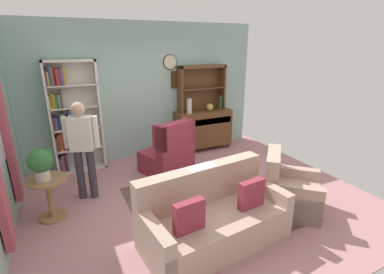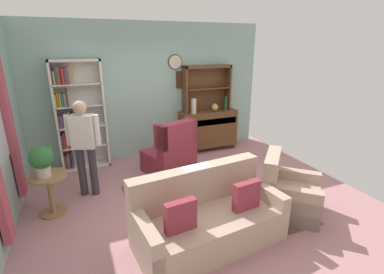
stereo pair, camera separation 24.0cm
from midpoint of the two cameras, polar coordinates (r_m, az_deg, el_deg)
ground_plane at (r=4.67m, az=-1.53°, el=-12.15°), size 5.40×4.60×0.02m
wall_back at (r=6.10m, az=-10.08°, el=9.10°), size 5.00×0.09×2.80m
area_rug at (r=4.51m, az=2.48°, el=-13.17°), size 2.40×2.17×0.01m
bookshelf at (r=5.75m, az=-24.44°, el=3.72°), size 0.90×0.30×2.10m
sideboard at (r=6.49m, az=1.21°, el=1.81°), size 1.30×0.45×0.92m
sideboard_hutch at (r=6.36m, az=0.81°, el=11.17°), size 1.10×0.26×1.00m
vase_tall at (r=6.11m, az=-1.68°, el=6.31°), size 0.11×0.11×0.32m
vase_round at (r=6.36m, az=2.56°, el=6.08°), size 0.15×0.15×0.17m
bottle_wine at (r=6.46m, az=4.71°, el=6.88°), size 0.07×0.07×0.32m
couch_floral at (r=3.61m, az=2.32°, el=-16.17°), size 1.87×1.02×0.90m
armchair_floral at (r=4.42m, az=17.50°, el=-10.53°), size 1.08×1.08×0.88m
wingback_chair at (r=5.30m, az=-5.99°, el=-3.60°), size 1.00×1.01×1.05m
plant_stand at (r=4.50m, az=-28.39°, el=-10.15°), size 0.52×0.52×0.61m
potted_plant_large at (r=4.29m, az=-29.83°, el=-4.53°), size 0.32×0.32×0.44m
person_reading at (r=4.63m, az=-22.76°, el=-1.40°), size 0.52×0.30×1.56m
coffee_table at (r=4.14m, az=-2.29°, el=-10.63°), size 0.80×0.50×0.42m
book_stack at (r=4.06m, az=-4.22°, el=-9.49°), size 0.23×0.15×0.09m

